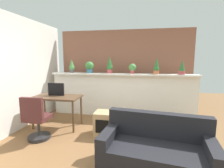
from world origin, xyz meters
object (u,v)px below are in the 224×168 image
object	(u,v)px
potted_plant_5	(182,68)
office_chair	(37,122)
side_cube_shelf	(104,123)
couch	(156,152)
potted_plant_4	(156,67)
desk	(57,100)
potted_plant_2	(110,65)
potted_plant_1	(90,67)
potted_plant_0	(72,66)
tv_monitor	(56,89)
potted_plant_3	(132,68)

from	to	relation	value
potted_plant_5	office_chair	size ratio (longest dim) A/B	0.41
side_cube_shelf	couch	world-z (taller)	couch
side_cube_shelf	potted_plant_4	bearing A→B (deg)	46.01
desk	office_chair	xyz separation A→B (m)	(-0.07, -0.71, -0.28)
couch	potted_plant_2	bearing A→B (deg)	116.64
potted_plant_1	potted_plant_0	bearing A→B (deg)	179.18
potted_plant_4	office_chair	size ratio (longest dim) A/B	0.48
potted_plant_0	office_chair	distance (m)	2.02
potted_plant_4	tv_monitor	size ratio (longest dim) A/B	1.08
potted_plant_2	couch	size ratio (longest dim) A/B	0.29
potted_plant_0	side_cube_shelf	xyz separation A→B (m)	(1.25, -1.23, -1.16)
office_chair	potted_plant_2	bearing A→B (deg)	56.91
side_cube_shelf	couch	distance (m)	1.45
potted_plant_2	desk	distance (m)	1.68
potted_plant_1	side_cube_shelf	xyz separation A→B (m)	(0.71, -1.22, -1.15)
potted_plant_3	couch	distance (m)	2.57
potted_plant_5	office_chair	xyz separation A→B (m)	(-3.04, -1.70, -1.01)
potted_plant_4	desk	world-z (taller)	potted_plant_4
tv_monitor	couch	distance (m)	2.69
potted_plant_1	tv_monitor	distance (m)	1.19
desk	side_cube_shelf	world-z (taller)	desk
potted_plant_2	office_chair	xyz separation A→B (m)	(-1.14, -1.75, -1.06)
potted_plant_3	tv_monitor	distance (m)	2.06
desk	tv_monitor	distance (m)	0.26
tv_monitor	couch	world-z (taller)	tv_monitor
potted_plant_0	couch	distance (m)	3.39
potted_plant_1	potted_plant_5	size ratio (longest dim) A/B	0.88
potted_plant_2	tv_monitor	bearing A→B (deg)	-139.82
potted_plant_5	desk	bearing A→B (deg)	-161.65
potted_plant_1	potted_plant_2	size ratio (longest dim) A/B	0.68
potted_plant_2	couch	xyz separation A→B (m)	(1.14, -2.27, -1.17)
potted_plant_3	tv_monitor	size ratio (longest dim) A/B	0.67
potted_plant_4	potted_plant_5	xyz separation A→B (m)	(0.64, 0.01, -0.02)
desk	side_cube_shelf	size ratio (longest dim) A/B	2.20
potted_plant_3	potted_plant_0	bearing A→B (deg)	-179.61
potted_plant_0	desk	world-z (taller)	potted_plant_0
desk	potted_plant_4	bearing A→B (deg)	22.66
potted_plant_5	couch	bearing A→B (deg)	-108.94
couch	potted_plant_1	bearing A→B (deg)	127.38
potted_plant_3	office_chair	distance (m)	2.68
potted_plant_0	potted_plant_1	xyz separation A→B (m)	(0.54, -0.01, -0.01)
potted_plant_4	office_chair	xyz separation A→B (m)	(-2.40, -1.69, -1.03)
potted_plant_0	potted_plant_3	world-z (taller)	potted_plant_0
potted_plant_3	potted_plant_4	distance (m)	0.63
desk	potted_plant_0	bearing A→B (deg)	93.10
potted_plant_1	couch	world-z (taller)	potted_plant_1
potted_plant_3	office_chair	bearing A→B (deg)	-135.35
potted_plant_5	potted_plant_1	bearing A→B (deg)	179.26
potted_plant_2	potted_plant_3	world-z (taller)	potted_plant_2
potted_plant_2	potted_plant_5	xyz separation A→B (m)	(1.90, -0.05, -0.05)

